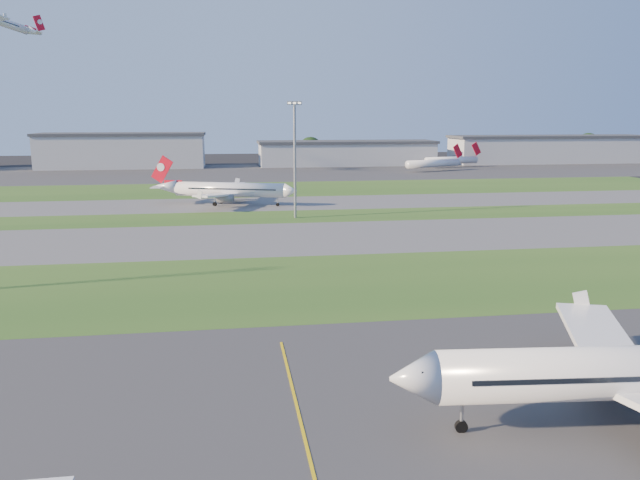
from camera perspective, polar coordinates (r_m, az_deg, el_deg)
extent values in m
cube|color=#264F1A|center=(85.32, -8.22, -4.29)|extent=(300.00, 34.00, 0.01)
cube|color=#515154|center=(117.45, -8.34, 0.03)|extent=(300.00, 32.00, 0.01)
cube|color=#264F1A|center=(142.05, -8.39, 1.99)|extent=(300.00, 18.00, 0.01)
cube|color=#515154|center=(163.80, -8.42, 3.22)|extent=(300.00, 26.00, 0.01)
cube|color=#264F1A|center=(196.54, -8.46, 4.57)|extent=(300.00, 40.00, 0.01)
cube|color=#333335|center=(256.22, -8.50, 6.12)|extent=(400.00, 80.00, 0.01)
cube|color=white|center=(59.74, 24.25, -8.25)|extent=(9.43, 16.18, 1.60)
cylinder|color=slate|center=(57.53, 23.82, -10.16)|extent=(4.53, 2.74, 2.38)
cylinder|color=white|center=(162.22, -8.22, 4.59)|extent=(28.56, 12.58, 3.66)
cube|color=red|center=(168.30, -14.24, 6.28)|extent=(6.03, 2.29, 7.29)
cube|color=white|center=(169.85, -7.72, 4.74)|extent=(5.42, 14.73, 1.49)
cube|color=white|center=(155.34, -9.43, 4.08)|extent=(11.39, 14.51, 1.49)
cylinder|color=slate|center=(167.53, -7.46, 4.29)|extent=(4.53, 3.38, 2.21)
cylinder|color=slate|center=(157.00, -8.67, 3.79)|extent=(4.53, 3.38, 2.21)
cube|color=red|center=(261.99, -24.51, 18.52)|extent=(4.64, 2.57, 5.93)
cylinder|color=white|center=(263.14, 10.28, 6.90)|extent=(25.49, 12.05, 3.20)
cube|color=red|center=(271.20, 12.47, 7.96)|extent=(4.96, 2.08, 6.16)
cylinder|color=white|center=(283.35, 11.91, 7.15)|extent=(26.02, 9.29, 3.20)
cube|color=red|center=(290.53, 14.10, 8.10)|extent=(5.10, 1.52, 6.16)
cylinder|color=gray|center=(139.40, -2.31, 7.10)|extent=(0.60, 0.60, 25.00)
cube|color=gray|center=(139.03, -2.36, 12.41)|extent=(3.20, 0.50, 0.80)
cube|color=#FFF2CC|center=(139.03, -2.36, 12.41)|extent=(2.80, 0.70, 0.35)
cube|color=#A9ACB1|center=(289.17, -17.59, 7.70)|extent=(70.00, 22.00, 14.00)
cube|color=#383A3F|center=(288.86, -17.68, 9.20)|extent=(71.40, 23.00, 1.20)
cube|color=#A9ACB1|center=(291.00, 2.45, 7.84)|extent=(80.00, 22.00, 10.00)
cube|color=#383A3F|center=(290.71, 2.46, 8.94)|extent=(81.60, 23.00, 1.20)
cube|color=#A9ACB1|center=(325.02, 20.20, 7.70)|extent=(95.00, 22.00, 12.00)
cube|color=#383A3F|center=(324.74, 20.28, 8.86)|extent=(96.90, 23.00, 1.20)
cylinder|color=black|center=(297.63, -12.41, 7.05)|extent=(1.00, 1.00, 3.60)
sphere|color=black|center=(297.37, -12.45, 7.82)|extent=(9.90, 9.90, 9.90)
cylinder|color=black|center=(302.57, -0.88, 7.43)|extent=(1.00, 1.00, 4.20)
sphere|color=black|center=(302.28, -0.88, 8.32)|extent=(11.55, 11.55, 11.55)
cylinder|color=black|center=(319.35, 12.75, 7.33)|extent=(1.00, 1.00, 3.80)
sphere|color=black|center=(319.10, 12.78, 8.09)|extent=(10.45, 10.45, 10.45)
cylinder|color=black|center=(354.05, 23.22, 7.13)|extent=(1.00, 1.00, 4.60)
sphere|color=black|center=(353.79, 23.29, 7.96)|extent=(12.65, 12.65, 12.65)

